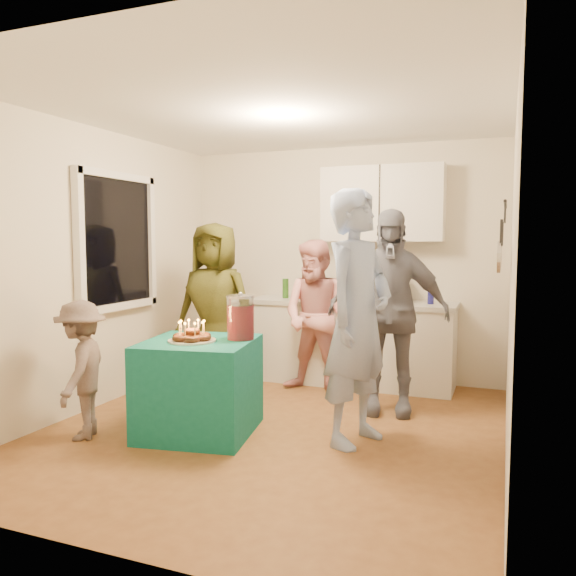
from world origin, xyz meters
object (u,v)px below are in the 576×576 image
(microwave, at_px, (379,288))
(man_birthday, at_px, (358,317))
(party_table, at_px, (199,387))
(woman_back_right, at_px, (388,312))
(woman_back_center, at_px, (317,317))
(child_near_left, at_px, (81,370))
(counter, at_px, (350,344))
(woman_back_left, at_px, (215,308))
(punch_jar, at_px, (241,319))

(microwave, height_order, man_birthday, man_birthday)
(party_table, bearing_deg, woman_back_right, 40.03)
(woman_back_center, height_order, child_near_left, woman_back_center)
(counter, bearing_deg, child_near_left, -122.49)
(microwave, distance_m, woman_back_center, 0.76)
(woman_back_right, bearing_deg, woman_back_left, 170.01)
(punch_jar, distance_m, woman_back_left, 1.23)
(punch_jar, height_order, woman_back_right, woman_back_right)
(woman_back_center, relative_size, child_near_left, 1.43)
(punch_jar, xyz_separation_m, woman_back_right, (1.02, 0.93, -0.01))
(microwave, relative_size, woman_back_center, 0.34)
(microwave, bearing_deg, woman_back_center, -138.68)
(counter, xyz_separation_m, woman_back_right, (0.58, -0.88, 0.49))
(party_table, xyz_separation_m, woman_back_left, (-0.47, 1.14, 0.49))
(woman_back_right, bearing_deg, microwave, 98.79)
(party_table, distance_m, woman_back_center, 1.64)
(child_near_left, bearing_deg, man_birthday, 85.06)
(woman_back_left, bearing_deg, man_birthday, -27.98)
(woman_back_right, bearing_deg, counter, 114.81)
(party_table, relative_size, punch_jar, 2.50)
(counter, relative_size, woman_back_center, 1.40)
(counter, xyz_separation_m, woman_back_center, (-0.22, -0.47, 0.35))
(counter, distance_m, microwave, 0.70)
(counter, distance_m, punch_jar, 1.92)
(woman_back_center, distance_m, child_near_left, 2.36)
(counter, xyz_separation_m, punch_jar, (-0.44, -1.81, 0.50))
(party_table, bearing_deg, man_birthday, 12.01)
(woman_back_left, height_order, woman_back_center, woman_back_left)
(counter, distance_m, woman_back_right, 1.16)
(microwave, height_order, woman_back_center, woman_back_center)
(woman_back_right, xyz_separation_m, child_near_left, (-2.12, -1.53, -0.37))
(punch_jar, xyz_separation_m, woman_back_left, (-0.76, 0.97, -0.06))
(punch_jar, height_order, woman_back_left, woman_back_left)
(punch_jar, bearing_deg, woman_back_left, 128.30)
(party_table, xyz_separation_m, man_birthday, (1.24, 0.26, 0.60))
(counter, distance_m, child_near_left, 2.86)
(counter, distance_m, woman_back_left, 1.53)
(woman_back_center, bearing_deg, woman_back_left, -153.56)
(man_birthday, height_order, child_near_left, man_birthday)
(punch_jar, bearing_deg, man_birthday, 5.49)
(counter, bearing_deg, punch_jar, -103.59)
(counter, xyz_separation_m, child_near_left, (-1.54, -2.41, 0.12))
(microwave, xyz_separation_m, woman_back_right, (0.28, -0.88, -0.14))
(man_birthday, xyz_separation_m, woman_back_left, (-1.72, 0.88, -0.11))
(man_birthday, distance_m, child_near_left, 2.21)
(man_birthday, bearing_deg, woman_back_center, 48.75)
(woman_back_center, xyz_separation_m, child_near_left, (-1.31, -1.95, -0.24))
(man_birthday, xyz_separation_m, woman_back_right, (0.07, 0.83, -0.06))
(woman_back_center, relative_size, woman_back_right, 0.85)
(party_table, xyz_separation_m, child_near_left, (-0.81, -0.44, 0.17))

